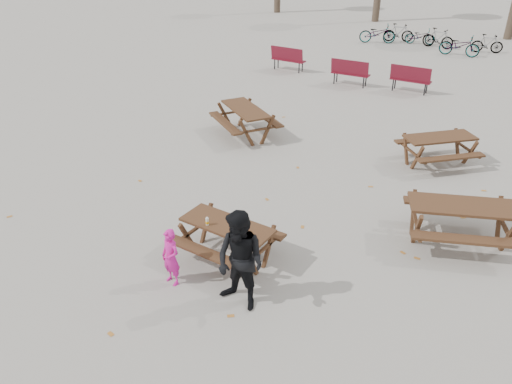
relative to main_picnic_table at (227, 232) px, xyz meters
The scene contains 13 objects.
ground 0.59m from the main_picnic_table, ahead, with size 80.00×80.00×0.00m, color gray.
main_picnic_table is the anchor object (origin of this frame).
food_tray 0.35m from the main_picnic_table, 17.68° to the right, with size 0.18×0.11×0.04m, color white.
bread_roll 0.38m from the main_picnic_table, 17.68° to the right, with size 0.14×0.06×0.05m, color tan.
soda_bottle 0.45m from the main_picnic_table, 141.15° to the right, with size 0.07×0.07×0.17m.
child 1.23m from the main_picnic_table, 108.54° to the right, with size 0.41×0.27×1.11m, color #DE1B97.
adult 1.42m from the main_picnic_table, 44.51° to the right, with size 0.88×0.69×1.82m, color black.
picnic_table_east 4.67m from the main_picnic_table, 39.84° to the left, with size 2.05×1.65×0.88m, color #3B2415, non-canonical shape.
picnic_table_north 6.26m from the main_picnic_table, 121.16° to the left, with size 1.99×1.61×0.86m, color #3B2415, non-canonical shape.
picnic_table_far 6.86m from the main_picnic_table, 71.35° to the left, with size 1.84×1.48×0.79m, color #3B2415, non-canonical shape.
park_bench_row 12.53m from the main_picnic_table, 94.34° to the left, with size 12.58×2.15×1.03m.
bicycle_row 20.06m from the main_picnic_table, 96.25° to the left, with size 7.02×2.33×0.97m.
fallen_leaves 2.62m from the main_picnic_table, 78.69° to the left, with size 11.00×11.00×0.01m, color #B26F2A, non-canonical shape.
Camera 1 is at (4.81, -6.33, 5.85)m, focal length 35.00 mm.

